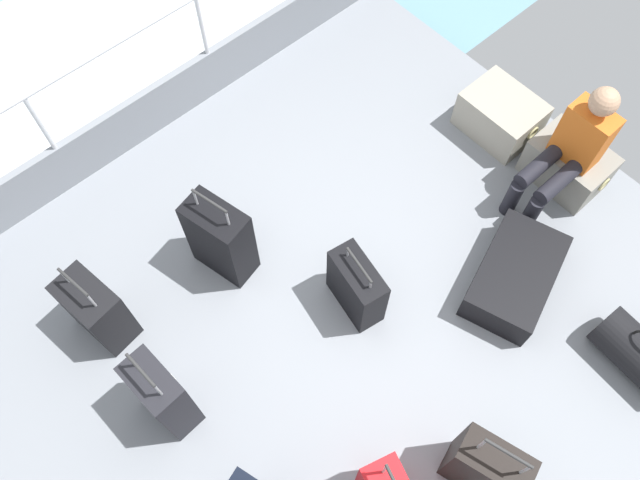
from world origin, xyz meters
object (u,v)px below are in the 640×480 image
Objects in this scene: cargo_crate_1 at (568,164)px; passenger_seated at (570,149)px; cargo_crate_0 at (500,115)px; suitcase_2 at (357,287)px; suitcase_4 at (163,395)px; suitcase_5 at (221,239)px; suitcase_1 at (485,468)px; suitcase_7 at (97,310)px; suitcase_0 at (515,276)px; duffel_bag at (639,355)px.

cargo_crate_1 is 0.41m from passenger_seated.
suitcase_2 is (0.34, -1.92, 0.09)m from cargo_crate_0.
suitcase_4 is 1.05× the size of suitcase_5.
suitcase_1 is at bearing -51.91° from cargo_crate_0.
cargo_crate_1 is at bearing 68.24° from suitcase_7.
cargo_crate_0 is at bearing 135.11° from suitcase_0.
suitcase_2 is at bearing 169.73° from suitcase_1.
suitcase_5 is at bearing -115.98° from cargo_crate_1.
suitcase_4 reaches higher than suitcase_5.
suitcase_1 is 1.37× the size of suitcase_2.
passenger_seated reaches higher than suitcase_5.
cargo_crate_0 is at bearing 77.74° from suitcase_5.
cargo_crate_0 is 3.33m from suitcase_4.
cargo_crate_0 is at bearing 128.09° from suitcase_1.
suitcase_5 is at bearing 123.94° from suitcase_4.
suitcase_2 reaches higher than duffel_bag.
suitcase_0 is 2.51m from suitcase_4.
suitcase_2 is 1.91m from duffel_bag.
duffel_bag is (2.43, 1.57, -0.19)m from suitcase_5.
suitcase_5 reaches higher than cargo_crate_1.
duffel_bag reaches higher than suitcase_0.
duffel_bag is (2.59, 2.49, -0.13)m from suitcase_7.
cargo_crate_0 is at bearing 166.68° from passenger_seated.
suitcase_0 is (0.33, -1.01, -0.04)m from cargo_crate_1.
passenger_seated is at bearing 62.26° from suitcase_5.
suitcase_4 is (-0.89, -2.33, 0.22)m from suitcase_0.
duffel_bag reaches higher than cargo_crate_0.
suitcase_2 is at bearing -79.94° from cargo_crate_0.
suitcase_1 is at bearing 6.07° from suitcase_5.
suitcase_4 is (-0.56, -3.16, -0.18)m from passenger_seated.
cargo_crate_1 reaches higher than suitcase_0.
suitcase_4 is (-0.56, -3.34, 0.18)m from cargo_crate_1.
suitcase_5 is 1.41× the size of duffel_bag.
cargo_crate_1 is 1.51m from duffel_bag.
suitcase_5 is (-0.62, 0.92, -0.01)m from suitcase_4.
suitcase_4 is (-0.24, -1.40, 0.10)m from suitcase_2.
suitcase_5 reaches higher than suitcase_0.
passenger_seated is (0.00, -0.18, 0.37)m from cargo_crate_1.
suitcase_1 reaches higher than cargo_crate_0.
suitcase_0 is at bearing 54.45° from suitcase_7.
passenger_seated reaches higher than suitcase_7.
cargo_crate_0 is 0.77m from passenger_seated.
suitcase_1 reaches higher than duffel_bag.
suitcase_5 reaches higher than suitcase_1.
duffel_bag is at bearing 80.86° from suitcase_1.
cargo_crate_0 is 0.66m from cargo_crate_1.
suitcase_5 is at bearing -117.74° from passenger_seated.
suitcase_4 reaches higher than suitcase_7.
suitcase_2 is at bearing -99.31° from cargo_crate_1.
suitcase_0 is 1.38m from suitcase_1.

